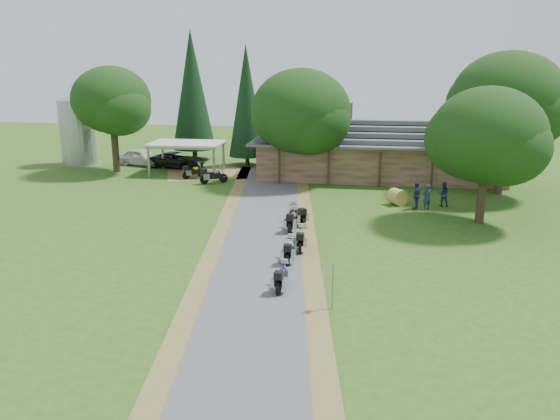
% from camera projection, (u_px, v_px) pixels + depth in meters
% --- Properties ---
extents(ground, '(120.00, 120.00, 0.00)m').
position_uv_depth(ground, '(257.00, 273.00, 25.50)').
color(ground, '#295417').
rests_on(ground, ground).
extents(driveway, '(51.95, 51.95, 0.00)m').
position_uv_depth(driveway, '(262.00, 245.00, 29.39)').
color(driveway, '#4E4E51').
rests_on(driveway, ground).
extents(lodge, '(21.40, 9.40, 4.90)m').
position_uv_depth(lodge, '(379.00, 148.00, 46.87)').
color(lodge, brown).
rests_on(lodge, ground).
extents(silo, '(3.45, 3.45, 6.63)m').
position_uv_depth(silo, '(77.00, 130.00, 52.20)').
color(silo, gray).
rests_on(silo, ground).
extents(carport, '(6.50, 4.43, 2.77)m').
position_uv_depth(carport, '(187.00, 158.00, 48.30)').
color(carport, silver).
rests_on(carport, ground).
extents(car_white_sedan, '(4.20, 6.47, 2.00)m').
position_uv_depth(car_white_sedan, '(141.00, 155.00, 52.20)').
color(car_white_sedan, silver).
rests_on(car_white_sedan, ground).
extents(car_dark_suv, '(3.64, 6.12, 2.19)m').
position_uv_depth(car_dark_suv, '(177.00, 156.00, 50.95)').
color(car_dark_suv, black).
rests_on(car_dark_suv, ground).
extents(motorcycle_row_a, '(0.67, 1.76, 1.18)m').
position_uv_depth(motorcycle_row_a, '(282.00, 276.00, 23.62)').
color(motorcycle_row_a, navy).
rests_on(motorcycle_row_a, ground).
extents(motorcycle_row_b, '(0.59, 1.78, 1.22)m').
position_uv_depth(motorcycle_row_b, '(290.00, 249.00, 26.99)').
color(motorcycle_row_b, '#AFB3B7').
rests_on(motorcycle_row_b, ground).
extents(motorcycle_row_c, '(0.69, 1.86, 1.25)m').
position_uv_depth(motorcycle_row_c, '(301.00, 238.00, 28.64)').
color(motorcycle_row_c, '#DACC00').
rests_on(motorcycle_row_c, ground).
extents(motorcycle_row_d, '(0.72, 1.95, 1.31)m').
position_uv_depth(motorcycle_row_d, '(292.00, 219.00, 31.97)').
color(motorcycle_row_d, orange).
rests_on(motorcycle_row_d, ground).
extents(motorcycle_row_e, '(1.53, 1.96, 1.31)m').
position_uv_depth(motorcycle_row_e, '(297.00, 214.00, 33.13)').
color(motorcycle_row_e, black).
rests_on(motorcycle_row_e, ground).
extents(motorcycle_carport_a, '(1.74, 1.78, 1.29)m').
position_uv_depth(motorcycle_carport_a, '(194.00, 171.00, 46.43)').
color(motorcycle_carport_a, yellow).
rests_on(motorcycle_carport_a, ground).
extents(motorcycle_carport_b, '(2.11, 1.67, 1.42)m').
position_uv_depth(motorcycle_carport_b, '(214.00, 175.00, 44.41)').
color(motorcycle_carport_b, slate).
rests_on(motorcycle_carport_b, ground).
extents(person_a, '(0.70, 0.66, 2.00)m').
position_uv_depth(person_a, '(427.00, 195.00, 36.41)').
color(person_a, navy).
rests_on(person_a, ground).
extents(person_b, '(0.58, 0.42, 2.00)m').
position_uv_depth(person_b, '(443.00, 192.00, 37.26)').
color(person_b, navy).
rests_on(person_b, ground).
extents(person_c, '(0.65, 0.74, 2.18)m').
position_uv_depth(person_c, '(417.00, 193.00, 36.46)').
color(person_c, navy).
rests_on(person_c, ground).
extents(hay_bale, '(1.50, 1.48, 1.12)m').
position_uv_depth(hay_bale, '(397.00, 197.00, 37.69)').
color(hay_bale, '#A6913D').
rests_on(hay_bale, ground).
extents(sign_post, '(0.35, 0.06, 1.92)m').
position_uv_depth(sign_post, '(333.00, 286.00, 21.57)').
color(sign_post, gray).
rests_on(sign_post, ground).
extents(oak_lodge_left, '(7.95, 7.95, 9.36)m').
position_uv_depth(oak_lodge_left, '(301.00, 125.00, 43.70)').
color(oak_lodge_left, '#10330F').
rests_on(oak_lodge_left, ground).
extents(oak_lodge_right, '(8.09, 8.09, 11.26)m').
position_uv_depth(oak_lodge_right, '(506.00, 118.00, 39.56)').
color(oak_lodge_right, '#10330F').
rests_on(oak_lodge_right, ground).
extents(oak_driveway, '(6.74, 6.74, 8.71)m').
position_uv_depth(oak_driveway, '(486.00, 153.00, 32.46)').
color(oak_driveway, '#10330F').
rests_on(oak_driveway, ground).
extents(oak_silo, '(6.86, 6.86, 10.33)m').
position_uv_depth(oak_silo, '(113.00, 114.00, 48.02)').
color(oak_silo, '#10330F').
rests_on(oak_silo, ground).
extents(cedar_near, '(3.46, 3.46, 11.26)m').
position_uv_depth(cedar_near, '(247.00, 106.00, 51.07)').
color(cedar_near, black).
rests_on(cedar_near, ground).
extents(cedar_far, '(4.28, 4.28, 12.74)m').
position_uv_depth(cedar_far, '(193.00, 96.00, 53.93)').
color(cedar_far, black).
rests_on(cedar_far, ground).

